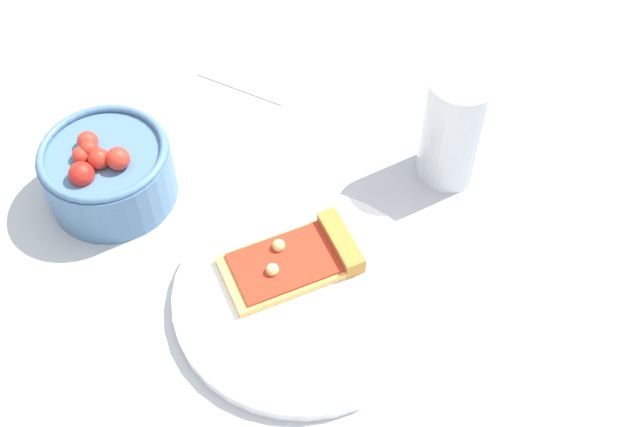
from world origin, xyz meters
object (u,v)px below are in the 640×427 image
object	(u,v)px
paper_napkin	(266,55)
pizza_slice_main	(301,258)
soda_glass	(454,132)
plate	(303,296)
salad_bowl	(108,171)

from	to	relation	value
paper_napkin	pizza_slice_main	bearing A→B (deg)	-140.32
pizza_slice_main	soda_glass	size ratio (longest dim) A/B	1.12
plate	soda_glass	world-z (taller)	soda_glass
pizza_slice_main	paper_napkin	xyz separation A→B (m)	(0.24, 0.20, -0.02)
pizza_slice_main	paper_napkin	bearing A→B (deg)	39.68
plate	salad_bowl	world-z (taller)	salad_bowl
plate	salad_bowl	size ratio (longest dim) A/B	1.87
pizza_slice_main	salad_bowl	distance (m)	0.22
plate	paper_napkin	world-z (taller)	plate
salad_bowl	soda_glass	world-z (taller)	soda_glass
soda_glass	paper_napkin	size ratio (longest dim) A/B	0.98
plate	pizza_slice_main	bearing A→B (deg)	35.02
plate	paper_napkin	size ratio (longest dim) A/B	1.86
plate	pizza_slice_main	size ratio (longest dim) A/B	1.70
salad_bowl	pizza_slice_main	bearing A→B (deg)	-84.79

